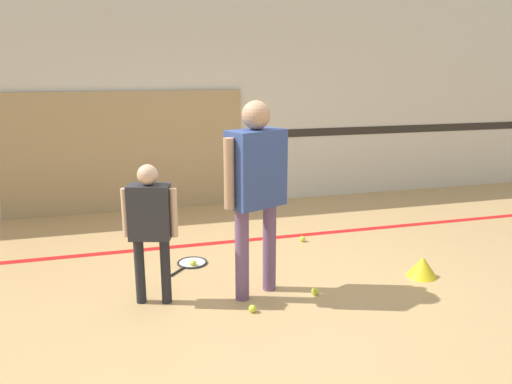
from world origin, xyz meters
TOP-DOWN VIEW (x-y plane):
  - ground_plane at (0.00, 0.00)m, footprint 16.00×16.00m
  - wall_back at (0.00, 3.12)m, footprint 16.00×0.07m
  - wall_panel at (-0.94, 3.06)m, footprint 3.31×0.05m
  - floor_stripe at (0.00, 1.38)m, footprint 14.40×0.10m
  - person_instructor at (0.10, -0.04)m, footprint 0.61×0.44m
  - person_student_left at (-0.80, 0.04)m, footprint 0.45×0.28m
  - racket_spare_on_floor at (-0.36, 0.82)m, footprint 0.49×0.52m
  - tennis_ball_near_instructor at (-0.02, -0.37)m, footprint 0.07×0.07m
  - tennis_ball_by_spare_racket at (-0.35, 0.75)m, footprint 0.07×0.07m
  - tennis_ball_stray_left at (0.61, -0.20)m, footprint 0.07×0.07m
  - tennis_ball_stray_right at (1.00, 1.16)m, footprint 0.07×0.07m
  - training_cone at (1.78, -0.10)m, footprint 0.29×0.29m

SIDE VIEW (x-z plane):
  - ground_plane at x=0.00m, z-range 0.00..0.00m
  - floor_stripe at x=0.00m, z-range 0.00..0.01m
  - racket_spare_on_floor at x=-0.36m, z-range -0.01..0.03m
  - tennis_ball_near_instructor at x=-0.02m, z-range 0.00..0.07m
  - tennis_ball_by_spare_racket at x=-0.35m, z-range 0.00..0.07m
  - tennis_ball_stray_left at x=0.61m, z-range 0.00..0.07m
  - tennis_ball_stray_right at x=1.00m, z-range 0.00..0.07m
  - training_cone at x=1.78m, z-range 0.00..0.21m
  - person_student_left at x=-0.80m, z-range 0.15..1.37m
  - wall_panel at x=-0.94m, z-range 0.00..1.68m
  - person_instructor at x=0.10m, z-range 0.21..1.94m
  - wall_back at x=0.00m, z-range 0.00..3.20m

